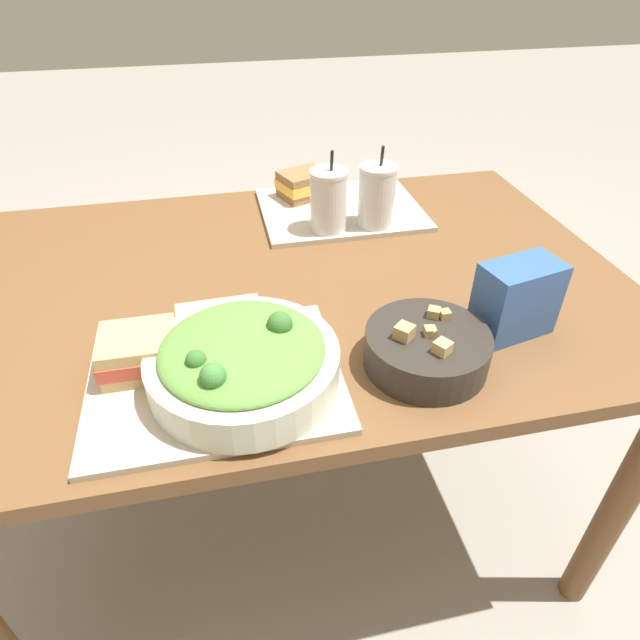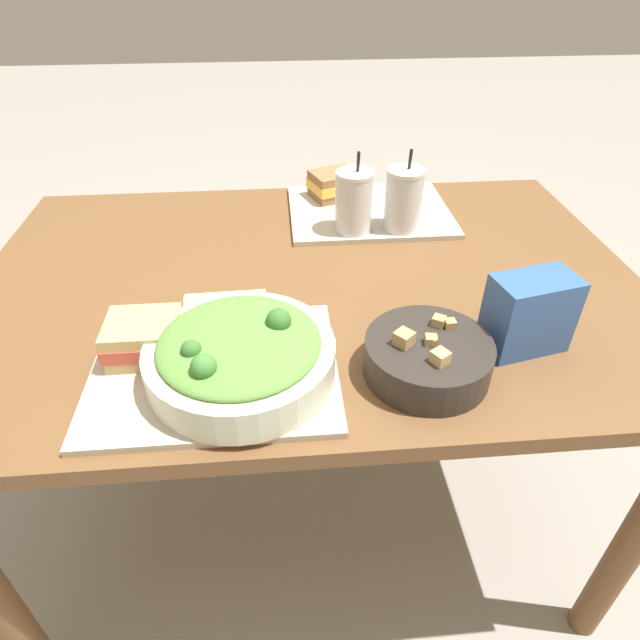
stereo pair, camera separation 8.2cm
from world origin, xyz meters
name	(u,v)px [view 2 (the right image)]	position (x,y,z in m)	size (l,w,h in m)	color
ground_plane	(312,498)	(0.00, 0.00, 0.00)	(12.00, 12.00, 0.00)	gray
dining_table	(310,315)	(0.00, 0.00, 0.65)	(1.33, 0.90, 0.75)	brown
tray_near	(215,370)	(-0.17, -0.27, 0.75)	(0.39, 0.31, 0.01)	#BCB29E
tray_far	(369,211)	(0.17, 0.28, 0.75)	(0.39, 0.31, 0.01)	#BCB29E
salad_bowl	(240,354)	(-0.12, -0.29, 0.80)	(0.29, 0.29, 0.10)	beige
soup_bowl	(428,356)	(0.16, -0.30, 0.78)	(0.20, 0.20, 0.08)	#2D2823
sandwich_near	(144,338)	(-0.28, -0.23, 0.79)	(0.12, 0.10, 0.06)	tan
baguette_near	(228,308)	(-0.15, -0.15, 0.79)	(0.14, 0.06, 0.06)	#DBBC84
sandwich_far	(334,184)	(0.09, 0.36, 0.79)	(0.14, 0.13, 0.06)	olive
drink_cup_dark	(354,203)	(0.11, 0.17, 0.82)	(0.08, 0.08, 0.18)	silver
drink_cup_red	(403,201)	(0.22, 0.17, 0.82)	(0.08, 0.08, 0.18)	silver
chip_bag	(529,314)	(0.34, -0.25, 0.81)	(0.15, 0.10, 0.13)	#335BA3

